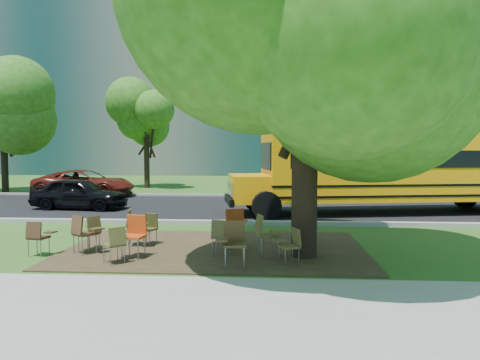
# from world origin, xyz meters

# --- Properties ---
(ground) EXTENTS (160.00, 160.00, 0.00)m
(ground) POSITION_xyz_m (0.00, 0.00, 0.00)
(ground) COLOR #275219
(ground) RESTS_ON ground
(sidewalk) EXTENTS (60.00, 4.00, 0.04)m
(sidewalk) POSITION_xyz_m (0.00, -5.00, 0.02)
(sidewalk) COLOR gray
(sidewalk) RESTS_ON ground
(dirt_patch) EXTENTS (7.00, 4.50, 0.03)m
(dirt_patch) POSITION_xyz_m (1.00, -0.50, 0.01)
(dirt_patch) COLOR #382819
(dirt_patch) RESTS_ON ground
(asphalt_road) EXTENTS (80.00, 8.00, 0.04)m
(asphalt_road) POSITION_xyz_m (0.00, 7.00, 0.02)
(asphalt_road) COLOR black
(asphalt_road) RESTS_ON ground
(kerb_near) EXTENTS (80.00, 0.25, 0.14)m
(kerb_near) POSITION_xyz_m (0.00, 3.00, 0.07)
(kerb_near) COLOR gray
(kerb_near) RESTS_ON ground
(kerb_far) EXTENTS (80.00, 0.25, 0.14)m
(kerb_far) POSITION_xyz_m (0.00, 11.10, 0.07)
(kerb_far) COLOR gray
(kerb_far) RESTS_ON ground
(building_main) EXTENTS (38.00, 16.00, 22.00)m
(building_main) POSITION_xyz_m (-8.00, 36.00, 11.00)
(building_main) COLOR slate
(building_main) RESTS_ON ground
(bg_tree_0) EXTENTS (5.20, 5.20, 7.18)m
(bg_tree_0) POSITION_xyz_m (-12.00, 13.00, 4.57)
(bg_tree_0) COLOR black
(bg_tree_0) RESTS_ON ground
(bg_tree_2) EXTENTS (4.80, 4.80, 6.62)m
(bg_tree_2) POSITION_xyz_m (-5.00, 16.00, 4.21)
(bg_tree_2) COLOR black
(bg_tree_2) RESTS_ON ground
(bg_tree_3) EXTENTS (5.60, 5.60, 7.84)m
(bg_tree_3) POSITION_xyz_m (8.00, 14.00, 5.03)
(bg_tree_3) COLOR black
(bg_tree_3) RESTS_ON ground
(main_tree) EXTENTS (7.20, 7.20, 8.68)m
(main_tree) POSITION_xyz_m (3.04, -1.19, 5.07)
(main_tree) COLOR black
(main_tree) RESTS_ON ground
(school_bus) EXTENTS (12.28, 4.55, 2.94)m
(school_bus) POSITION_xyz_m (7.37, 5.98, 1.70)
(school_bus) COLOR orange
(school_bus) RESTS_ON ground
(chair_0) EXTENTS (0.56, 0.46, 0.79)m
(chair_0) POSITION_xyz_m (-2.84, -1.43, 0.49)
(chair_0) COLOR #402516
(chair_0) RESTS_ON ground
(chair_1) EXTENTS (0.77, 0.61, 0.90)m
(chair_1) POSITION_xyz_m (-1.89, -1.24, 0.56)
(chair_1) COLOR #4E301C
(chair_1) RESTS_ON ground
(chair_2) EXTENTS (0.54, 0.68, 0.79)m
(chair_2) POSITION_xyz_m (-0.87, -2.05, 0.49)
(chair_2) COLOR brown
(chair_2) RESTS_ON ground
(chair_3) EXTENTS (0.67, 0.55, 0.94)m
(chair_3) POSITION_xyz_m (-0.67, -1.49, 0.58)
(chair_3) COLOR #BA4313
(chair_3) RESTS_ON ground
(chair_4) EXTENTS (0.59, 0.48, 0.82)m
(chair_4) POSITION_xyz_m (1.23, -1.15, 0.51)
(chair_4) COLOR brown
(chair_4) RESTS_ON ground
(chair_5) EXTENTS (0.62, 0.61, 0.94)m
(chair_5) POSITION_xyz_m (1.56, -2.18, 0.58)
(chair_5) COLOR #4A341A
(chair_5) RESTS_ON ground
(chair_6) EXTENTS (0.60, 0.53, 0.77)m
(chair_6) POSITION_xyz_m (2.71, -1.91, 0.48)
(chair_6) COLOR brown
(chair_6) RESTS_ON ground
(chair_7) EXTENTS (0.69, 0.65, 0.95)m
(chair_7) POSITION_xyz_m (2.20, -1.28, 0.59)
(chair_7) COLOR #4E4B22
(chair_7) RESTS_ON ground
(chair_8) EXTENTS (0.54, 0.69, 0.84)m
(chair_8) POSITION_xyz_m (-1.84, -0.90, 0.52)
(chair_8) COLOR brown
(chair_8) RESTS_ON ground
(chair_9) EXTENTS (0.62, 0.49, 0.79)m
(chair_9) POSITION_xyz_m (-0.71, -0.12, 0.49)
(chair_9) COLOR #46431E
(chair_9) RESTS_ON ground
(chair_10) EXTENTS (0.63, 0.62, 0.91)m
(chair_10) POSITION_xyz_m (-0.99, -0.33, 0.56)
(chair_10) COLOR #41381C
(chair_10) RESTS_ON ground
(chair_11) EXTENTS (0.66, 0.76, 0.97)m
(chair_11) POSITION_xyz_m (1.44, -0.36, 0.60)
(chair_11) COLOR #B03812
(chair_11) RESTS_ON ground
(chair_12) EXTENTS (0.55, 0.70, 0.82)m
(chair_12) POSITION_xyz_m (3.10, 0.16, 0.51)
(chair_12) COLOR #472C19
(chair_12) RESTS_ON ground
(black_car) EXTENTS (3.79, 1.86, 1.25)m
(black_car) POSITION_xyz_m (-5.05, 6.16, 0.62)
(black_car) COLOR black
(black_car) RESTS_ON ground
(bg_car_red) EXTENTS (4.84, 2.39, 1.32)m
(bg_car_red) POSITION_xyz_m (-6.66, 10.73, 0.66)
(bg_car_red) COLOR #4F140D
(bg_car_red) RESTS_ON ground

